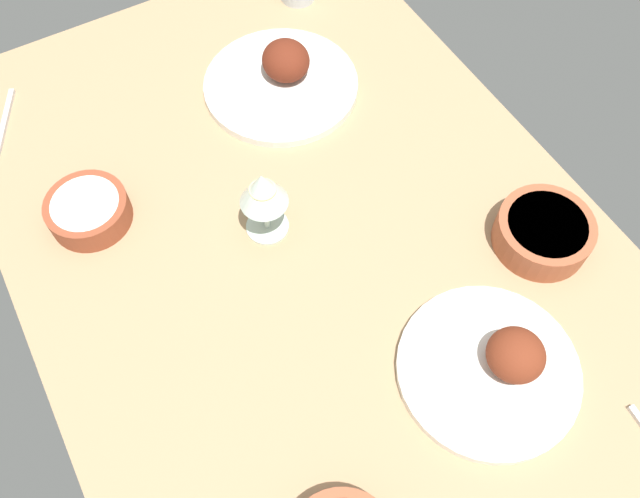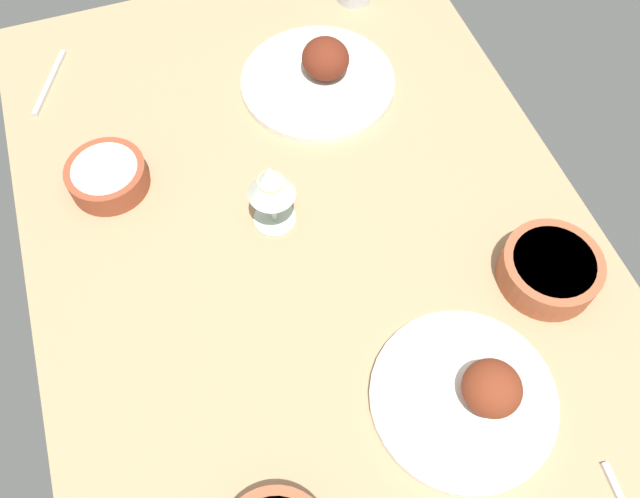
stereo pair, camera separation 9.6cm
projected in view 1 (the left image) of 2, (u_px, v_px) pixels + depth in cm
name	position (u px, v px, depth cm)	size (l,w,h in cm)	color
dining_table	(320.00, 261.00, 105.67)	(140.00, 90.00, 4.00)	tan
plate_near_viewer	(496.00, 366.00, 92.65)	(26.32, 26.32, 7.92)	white
plate_far_side	(282.00, 78.00, 120.69)	(28.66, 28.66, 8.26)	white
bowl_potatoes	(543.00, 232.00, 102.66)	(15.17, 15.17, 5.44)	#A35133
bowl_cream	(88.00, 210.00, 105.29)	(13.29, 13.29, 4.55)	brown
wine_glass	(263.00, 192.00, 98.03)	(7.60, 7.60, 14.00)	silver
fork_loose	(4.00, 124.00, 117.17)	(16.38, 0.90, 0.80)	silver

